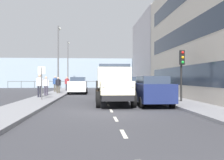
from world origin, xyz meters
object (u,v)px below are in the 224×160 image
object	(u,v)px
pedestrian_couple_a	(55,82)
lamp_post_far	(68,61)
truck_vintage_cream	(114,85)
traffic_light_near	(182,64)
car_white_oppositeside_0	(78,85)
car_silver_kerbside_1	(134,87)
street_sign	(42,77)
pedestrian_near_railing	(67,82)
lamp_post_promenade	(58,53)
pedestrian_couple_b	(46,84)
pedestrian_with_bag	(58,84)
car_navy_kerbside_near	(151,90)
pedestrian_by_lamp	(40,84)
car_teal_kerbside_3	(120,84)
car_black_kerbside_2	(126,85)

from	to	relation	value
pedestrian_couple_a	lamp_post_far	size ratio (longest dim) A/B	0.25
truck_vintage_cream	pedestrian_couple_a	distance (m)	13.33
truck_vintage_cream	pedestrian_couple_a	size ratio (longest dim) A/B	3.33
traffic_light_near	car_white_oppositeside_0	bearing A→B (deg)	-56.09
car_silver_kerbside_1	street_sign	distance (m)	7.63
car_silver_kerbside_1	pedestrian_near_railing	distance (m)	10.83
lamp_post_far	pedestrian_couple_a	bearing A→B (deg)	87.15
pedestrian_couple_a	lamp_post_promenade	xyz separation A→B (m)	(-0.44, 0.77, 3.10)
lamp_post_far	pedestrian_couple_b	bearing A→B (deg)	88.35
car_white_oppositeside_0	traffic_light_near	xyz separation A→B (m)	(-7.16, 10.66, 1.58)
pedestrian_with_bag	lamp_post_promenade	distance (m)	3.75
car_navy_kerbside_near	pedestrian_by_lamp	size ratio (longest dim) A/B	2.45
pedestrian_with_bag	lamp_post_promenade	xyz separation A→B (m)	(0.27, -1.98, 3.18)
pedestrian_by_lamp	lamp_post_far	bearing A→B (deg)	-91.55
car_navy_kerbside_near	traffic_light_near	world-z (taller)	traffic_light_near
car_navy_kerbside_near	traffic_light_near	distance (m)	2.81
car_white_oppositeside_0	pedestrian_couple_a	size ratio (longest dim) A/B	2.63
pedestrian_couple_b	street_sign	distance (m)	4.47
truck_vintage_cream	lamp_post_promenade	size ratio (longest dim) A/B	0.81
car_silver_kerbside_1	pedestrian_couple_a	distance (m)	9.99
pedestrian_couple_a	pedestrian_near_railing	xyz separation A→B (m)	(-1.02, -2.09, -0.04)
pedestrian_by_lamp	pedestrian_couple_b	xyz separation A→B (m)	(-0.04, -2.32, -0.10)
truck_vintage_cream	car_white_oppositeside_0	world-z (taller)	truck_vintage_cream
car_navy_kerbside_near	pedestrian_by_lamp	distance (m)	9.01
car_silver_kerbside_1	pedestrian_with_bag	size ratio (longest dim) A/B	2.63
pedestrian_couple_a	lamp_post_far	xyz separation A→B (m)	(-0.43, -8.70, 3.00)
lamp_post_far	street_sign	distance (m)	18.55
pedestrian_by_lamp	pedestrian_couple_a	bearing A→B (deg)	-90.06
truck_vintage_cream	car_teal_kerbside_3	bearing A→B (deg)	-97.10
lamp_post_far	car_white_oppositeside_0	bearing A→B (deg)	101.99
pedestrian_by_lamp	pedestrian_couple_a	size ratio (longest dim) A/B	1.04
car_navy_kerbside_near	car_silver_kerbside_1	size ratio (longest dim) A/B	1.05
car_silver_kerbside_1	lamp_post_far	world-z (taller)	lamp_post_far
pedestrian_by_lamp	lamp_post_far	distance (m)	16.58
truck_vintage_cream	pedestrian_by_lamp	xyz separation A→B (m)	(5.36, -4.60, 0.02)
pedestrian_near_railing	street_sign	world-z (taller)	street_sign
traffic_light_near	car_teal_kerbside_3	bearing A→B (deg)	-82.68
car_navy_kerbside_near	lamp_post_far	size ratio (longest dim) A/B	0.64
car_navy_kerbside_near	lamp_post_far	world-z (taller)	lamp_post_far
pedestrian_with_bag	pedestrian_couple_b	bearing A→B (deg)	75.19
car_silver_kerbside_1	traffic_light_near	xyz separation A→B (m)	(-2.16, 5.13, 1.58)
pedestrian_by_lamp	car_silver_kerbside_1	bearing A→B (deg)	-172.19
car_black_kerbside_2	lamp_post_promenade	distance (m)	7.84
car_teal_kerbside_3	car_white_oppositeside_0	xyz separation A→B (m)	(5.00, 6.16, 0.00)
lamp_post_promenade	truck_vintage_cream	bearing A→B (deg)	113.23
pedestrian_with_bag	traffic_light_near	world-z (taller)	traffic_light_near
car_white_oppositeside_0	pedestrian_by_lamp	world-z (taller)	pedestrian_by_lamp
lamp_post_promenade	car_teal_kerbside_3	bearing A→B (deg)	-140.30
car_navy_kerbside_near	car_teal_kerbside_3	distance (m)	17.67
car_silver_kerbside_1	pedestrian_with_bag	bearing A→B (deg)	-29.41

